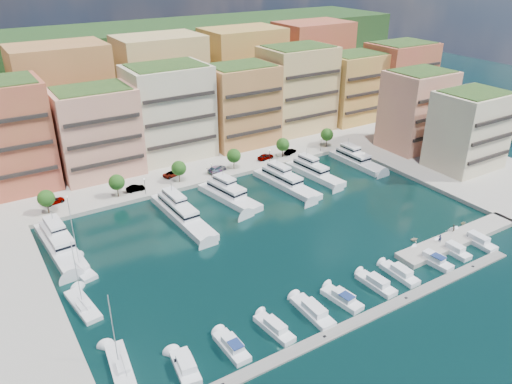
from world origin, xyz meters
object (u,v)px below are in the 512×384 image
(tender_2, at_px, (453,230))
(person_1, at_px, (453,228))
(tree_0, at_px, (46,198))
(tree_1, at_px, (117,182))
(cruiser_8, at_px, (453,250))
(cruiser_5, at_px, (376,284))
(sailboat_2, at_px, (80,270))
(tree_2, at_px, (179,168))
(lamppost_0, at_px, (68,202))
(yacht_2, at_px, (181,213))
(cruiser_6, at_px, (400,274))
(cruiser_2, at_px, (274,329))
(sailboat_0, at_px, (120,367))
(cruiser_7, at_px, (432,260))
(cruiser_0, at_px, (185,367))
(car_3, at_px, (217,169))
(yacht_3, at_px, (228,194))
(car_0, at_px, (54,201))
(yacht_5, at_px, (313,171))
(yacht_6, at_px, (355,160))
(sailboat_1, at_px, (83,306))
(car_1, at_px, (136,188))
(cruiser_3, at_px, (313,312))
(tree_5, at_px, (327,135))
(car_4, at_px, (266,156))
(lamppost_1, at_px, (145,184))
(person_0, at_px, (440,238))
(lamppost_2, at_px, (211,168))
(tree_4, at_px, (283,145))
(cruiser_4, at_px, (342,299))
(lamppost_3, at_px, (270,154))
(car_2, at_px, (172,174))
(cruiser_9, at_px, (476,241))
(cruiser_1, at_px, (232,347))
(yacht_0, at_px, (59,243))
(tender_1, at_px, (414,239))
(lamppost_4, at_px, (321,142))
(car_5, at_px, (290,151))

(tender_2, height_order, person_1, person_1)
(tree_0, xyz_separation_m, tree_1, (16.00, 0.00, 0.00))
(tree_1, relative_size, cruiser_8, 0.78)
(cruiser_5, relative_size, sailboat_2, 0.61)
(tree_2, xyz_separation_m, lamppost_0, (-28.00, -2.30, -0.92))
(yacht_2, height_order, cruiser_8, yacht_2)
(cruiser_8, bearing_deg, cruiser_6, -179.97)
(tree_0, relative_size, cruiser_2, 0.69)
(tree_0, xyz_separation_m, cruiser_2, (22.23, -58.09, -4.20))
(sailboat_0, bearing_deg, cruiser_5, -6.63)
(cruiser_7, bearing_deg, cruiser_0, 179.96)
(sailboat_0, relative_size, car_3, 2.29)
(yacht_3, distance_m, cruiser_6, 46.33)
(lamppost_0, bearing_deg, car_3, 4.24)
(car_0, bearing_deg, yacht_2, -142.38)
(cruiser_7, xyz_separation_m, sailboat_2, (-58.49, 32.97, -0.26))
(yacht_5, bearing_deg, cruiser_6, -107.86)
(lamppost_0, relative_size, yacht_5, 0.22)
(yacht_6, relative_size, cruiser_8, 2.58)
(sailboat_1, bearing_deg, yacht_5, 18.94)
(car_0, distance_m, car_1, 18.89)
(cruiser_3, xyz_separation_m, sailboat_1, (-31.85, 21.98, -0.24))
(tree_5, height_order, yacht_3, tree_5)
(car_3, bearing_deg, car_4, -103.97)
(yacht_5, bearing_deg, cruiser_8, -89.29)
(tree_2, height_order, lamppost_1, tree_2)
(cruiser_7, relative_size, person_0, 4.90)
(car_0, distance_m, person_0, 86.19)
(lamppost_1, relative_size, lamppost_2, 1.00)
(tree_4, xyz_separation_m, car_3, (-20.90, 0.60, -2.91))
(lamppost_2, height_order, cruiser_4, lamppost_2)
(tree_0, bearing_deg, car_3, 0.79)
(tree_4, height_order, lamppost_0, tree_4)
(yacht_3, xyz_separation_m, person_0, (26.07, -41.66, 0.67))
(lamppost_3, relative_size, yacht_6, 0.23)
(car_2, bearing_deg, yacht_5, -133.89)
(lamppost_1, xyz_separation_m, cruiser_9, (50.25, -55.80, -3.28))
(cruiser_6, bearing_deg, yacht_2, 120.72)
(lamppost_2, relative_size, tender_2, 1.22)
(yacht_2, distance_m, car_4, 37.81)
(car_2, bearing_deg, sailboat_0, 134.19)
(cruiser_1, bearing_deg, tree_1, 88.51)
(yacht_0, relative_size, cruiser_9, 2.52)
(cruiser_1, relative_size, tender_1, 4.37)
(car_0, height_order, car_3, car_3)
(yacht_2, distance_m, cruiser_0, 45.97)
(tree_2, distance_m, tender_2, 66.22)
(lamppost_0, relative_size, lamppost_4, 1.00)
(tree_0, relative_size, car_4, 1.15)
(sailboat_0, xyz_separation_m, car_5, (68.22, 53.65, 1.41))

